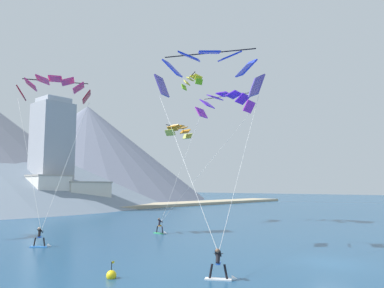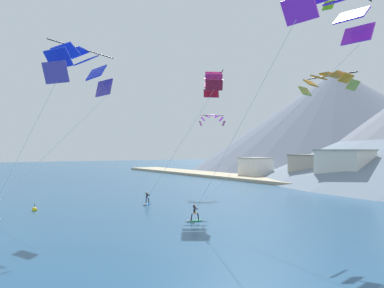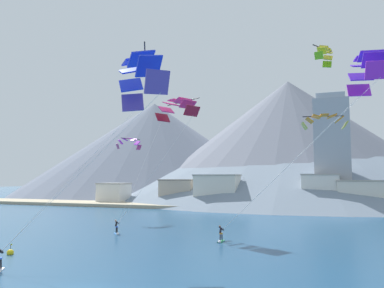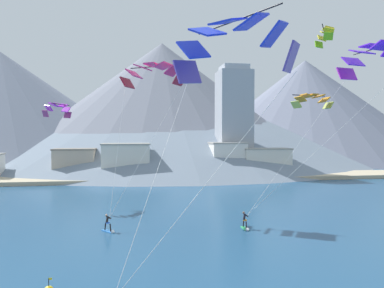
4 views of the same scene
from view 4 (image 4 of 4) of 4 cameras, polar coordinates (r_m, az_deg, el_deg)
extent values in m
cube|color=#337FDB|center=(35.86, -12.70, -12.82)|extent=(1.25, 1.39, 0.07)
cylinder|color=black|center=(36.09, -13.08, -12.11)|extent=(0.24, 0.26, 0.71)
cylinder|color=black|center=(35.46, -12.32, -12.35)|extent=(0.24, 0.26, 0.71)
cube|color=blue|center=(35.68, -12.71, -11.62)|extent=(0.37, 0.36, 0.12)
cylinder|color=black|center=(35.58, -12.79, -11.13)|extent=(0.39, 0.37, 0.60)
cylinder|color=black|center=(35.69, -12.76, -10.81)|extent=(0.44, 0.38, 0.39)
cylinder|color=black|center=(35.51, -12.55, -10.87)|extent=(0.44, 0.38, 0.39)
cylinder|color=black|center=(35.71, -12.42, -10.85)|extent=(0.35, 0.42, 0.03)
sphere|color=tan|center=(35.44, -12.91, -10.54)|extent=(0.22, 0.22, 0.22)
cone|color=white|center=(35.17, -11.85, -13.00)|extent=(0.47, 0.46, 0.36)
cube|color=#33B266|center=(36.36, 8.06, -12.60)|extent=(0.48, 1.45, 0.07)
cylinder|color=#231E28|center=(36.64, 7.86, -11.87)|extent=(0.12, 0.24, 0.71)
cylinder|color=#231E28|center=(35.91, 8.27, -12.15)|extent=(0.12, 0.24, 0.71)
cube|color=orange|center=(36.18, 8.06, -11.41)|extent=(0.30, 0.23, 0.12)
cylinder|color=#231E28|center=(36.10, 7.99, -10.92)|extent=(0.32, 0.22, 0.59)
cylinder|color=#231E28|center=(36.20, 8.08, -10.61)|extent=(0.51, 0.10, 0.39)
cylinder|color=#231E28|center=(35.99, 8.20, -10.68)|extent=(0.51, 0.10, 0.39)
cylinder|color=black|center=(36.16, 8.42, -10.67)|extent=(0.05, 0.52, 0.03)
sphere|color=brown|center=(35.99, 7.88, -10.32)|extent=(0.22, 0.22, 0.22)
cone|color=white|center=(35.55, 8.53, -12.82)|extent=(0.37, 0.31, 0.36)
cube|color=#503EA4|center=(27.40, -0.72, 10.94)|extent=(2.21, 1.45, 1.89)
cube|color=#1C32E3|center=(26.81, 0.25, 14.21)|extent=(2.52, 1.98, 1.73)
cube|color=#1C32E3|center=(25.99, 2.38, 16.76)|extent=(2.65, 2.39, 1.29)
cube|color=#1C32E3|center=(25.07, 5.46, 18.12)|extent=(2.63, 2.62, 0.64)
cube|color=#1C32E3|center=(24.19, 9.05, 17.90)|extent=(2.43, 2.66, 1.29)
cube|color=#1C32E3|center=(23.51, 12.45, 15.99)|extent=(2.07, 2.51, 1.73)
cube|color=#503EA4|center=(23.15, 14.92, 12.63)|extent=(1.61, 2.15, 1.89)
cylinder|color=black|center=(25.82, 6.58, 18.16)|extent=(3.58, 7.23, 0.10)
cylinder|color=silver|center=(22.23, -5.12, -3.49)|extent=(4.91, 9.95, 11.25)
cylinder|color=silver|center=(19.52, 3.71, -4.19)|extent=(10.45, 3.64, 11.25)
cube|color=maroon|center=(43.90, -9.83, 9.17)|extent=(1.77, 2.21, 1.25)
cube|color=#EE2B7D|center=(43.59, -8.83, 10.52)|extent=(2.05, 2.37, 0.99)
cube|color=#EE2B7D|center=(43.11, -7.50, 11.47)|extent=(2.22, 2.46, 0.62)
cube|color=#EE2B7D|center=(42.52, -5.97, 11.92)|extent=(2.26, 2.48, 0.18)
cube|color=#EE2B7D|center=(41.86, -4.40, 11.78)|extent=(2.25, 2.44, 0.62)
cube|color=#EE2B7D|center=(41.22, -2.97, 11.06)|extent=(2.11, 2.34, 0.99)
cube|color=maroon|center=(40.66, -1.86, 9.80)|extent=(1.86, 2.16, 1.25)
cylinder|color=black|center=(43.31, -5.36, 11.69)|extent=(5.96, 3.64, 0.10)
cylinder|color=silver|center=(39.28, -11.18, -0.22)|extent=(1.30, 8.87, 12.91)
cylinder|color=silver|center=(37.33, -6.59, -0.30)|extent=(7.42, 4.95, 12.91)
cube|color=#A926CB|center=(46.81, 22.52, 9.85)|extent=(2.39, 1.23, 1.49)
cube|color=#5B1DDE|center=(46.27, 23.35, 11.46)|extent=(2.45, 1.63, 1.18)
cube|color=#5B1DDE|center=(45.42, 24.49, 12.64)|extent=(2.49, 1.87, 0.71)
cube|color=#5B1DDE|center=(44.36, 25.85, 13.26)|extent=(2.50, 1.92, 0.16)
cube|color=#5B1DDE|center=(43.21, 27.25, 13.20)|extent=(2.49, 1.84, 0.71)
cylinder|color=black|center=(45.05, 26.84, 13.04)|extent=(1.32, 7.86, 0.10)
cylinder|color=silver|center=(40.66, 16.25, 0.43)|extent=(13.52, 6.11, 13.80)
cylinder|color=silver|center=(37.23, 19.77, 0.30)|extent=(14.65, 2.22, 13.80)
cube|color=#9A3371|center=(52.48, -18.43, 4.22)|extent=(1.09, 0.73, 0.91)
cube|color=#B020D3|center=(52.12, -18.65, 5.00)|extent=(1.22, 0.99, 0.83)
cube|color=#B020D3|center=(51.60, -19.10, 5.56)|extent=(1.28, 1.18, 0.62)
cube|color=#B020D3|center=(51.00, -19.71, 5.79)|extent=(1.29, 1.26, 0.30)
cube|color=#B020D3|center=(50.44, -20.39, 5.64)|extent=(1.24, 1.27, 0.62)
cube|color=#B020D3|center=(49.99, -21.00, 5.13)|extent=(1.11, 1.19, 0.83)
cube|color=#9A3371|center=(49.74, -21.46, 4.34)|extent=(0.94, 0.99, 0.91)
cylinder|color=black|center=(50.70, -19.36, 5.73)|extent=(1.59, 3.57, 0.10)
cube|color=#6EBB1A|center=(43.07, 20.05, 15.17)|extent=(0.94, 0.87, 0.90)
cube|color=gold|center=(43.67, 20.17, 15.79)|extent=(1.00, 1.03, 0.86)
cube|color=gold|center=(44.40, 20.12, 16.09)|extent=(1.06, 1.07, 0.70)
cube|color=gold|center=(45.15, 19.91, 16.03)|extent=(1.09, 0.99, 0.42)
cube|color=gold|center=(45.81, 19.57, 15.64)|extent=(1.09, 0.86, 0.70)
cube|color=gold|center=(46.27, 19.18, 14.98)|extent=(1.07, 0.65, 0.86)
cube|color=#6EBB1A|center=(46.48, 18.77, 14.15)|extent=(1.02, 0.48, 0.90)
cylinder|color=black|center=(45.08, 19.40, 16.24)|extent=(2.03, 3.15, 0.10)
cube|color=#A1AF3F|center=(44.42, 15.58, 5.81)|extent=(0.84, 1.50, 0.84)
cube|color=#C77B13|center=(44.82, 16.20, 6.58)|extent=(1.02, 1.53, 0.68)
cube|color=#C77B13|center=(45.29, 16.98, 7.04)|extent=(1.11, 1.55, 0.44)
cube|color=#C77B13|center=(45.80, 17.86, 7.15)|extent=(1.11, 1.55, 0.16)
cube|color=#C77B13|center=(46.29, 18.71, 6.90)|extent=(1.09, 1.55, 0.44)
cube|color=#C77B13|center=(46.69, 19.46, 6.35)|extent=(0.97, 1.53, 0.68)
cube|color=#A1AF3F|center=(46.99, 20.03, 5.54)|extent=(0.77, 1.50, 0.84)
cylinder|color=black|center=(46.32, 17.38, 7.06)|extent=(4.47, 0.95, 0.10)
cylinder|color=black|center=(23.58, -21.01, -19.06)|extent=(0.04, 0.04, 0.44)
cube|color=yellow|center=(23.50, -20.79, -18.66)|extent=(0.18, 0.01, 0.12)
cube|color=tan|center=(73.19, -3.30, -5.18)|extent=(180.00, 10.00, 0.70)
cube|color=#A89E8E|center=(77.76, -17.43, -2.98)|extent=(7.81, 5.27, 5.73)
cube|color=slate|center=(77.58, -17.45, -0.76)|extent=(8.13, 5.48, 0.30)
cube|color=silver|center=(79.62, 11.17, -2.87)|extent=(9.79, 4.62, 5.66)
cube|color=#99958B|center=(79.45, 11.18, -0.72)|extent=(10.18, 4.81, 0.30)
cube|color=silver|center=(78.12, 5.44, -2.47)|extent=(7.01, 5.60, 6.89)
cube|color=#9D9992|center=(77.95, 5.45, 0.16)|extent=(7.29, 5.82, 0.30)
cube|color=silver|center=(74.12, -10.05, -2.75)|extent=(9.00, 5.94, 6.79)
cube|color=#99958B|center=(73.94, -10.07, -0.01)|extent=(9.35, 6.18, 0.30)
cube|color=#999EA8|center=(82.41, 6.39, 3.19)|extent=(7.00, 7.00, 22.59)
cube|color=#A8ADB9|center=(83.60, 6.41, 11.37)|extent=(5.60, 5.60, 1.20)
cone|color=slate|center=(147.63, 16.81, 5.12)|extent=(93.41, 93.41, 36.57)
cone|color=slate|center=(123.29, -4.60, 6.34)|extent=(101.27, 101.27, 38.45)
cone|color=slate|center=(134.39, -27.23, 5.09)|extent=(102.38, 102.38, 35.26)
cone|color=slate|center=(126.23, -3.83, 3.71)|extent=(126.39, 126.39, 27.39)
camera|label=1|loc=(18.38, -84.62, -12.20)|focal=35.00mm
camera|label=2|loc=(43.43, 62.50, -1.84)|focal=35.00mm
camera|label=3|loc=(20.99, 90.50, -6.71)|focal=35.00mm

